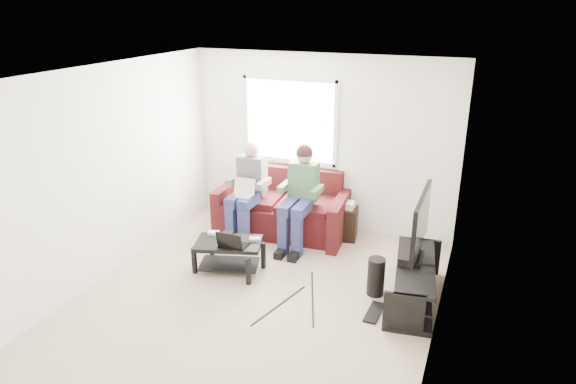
{
  "coord_description": "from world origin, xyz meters",
  "views": [
    {
      "loc": [
        2.27,
        -4.75,
        3.28
      ],
      "look_at": [
        0.13,
        0.6,
        1.12
      ],
      "focal_mm": 32.0,
      "sensor_mm": 36.0,
      "label": 1
    }
  ],
  "objects_px": {
    "sofa": "(283,210)",
    "tv": "(421,224)",
    "tv_stand": "(414,284)",
    "end_table": "(346,222)",
    "subwoofer": "(376,277)",
    "coffee_table": "(229,249)"
  },
  "relations": [
    {
      "from": "sofa",
      "to": "tv",
      "type": "bearing_deg",
      "value": -27.81
    },
    {
      "from": "sofa",
      "to": "coffee_table",
      "type": "height_order",
      "value": "sofa"
    },
    {
      "from": "tv_stand",
      "to": "end_table",
      "type": "xyz_separation_m",
      "value": [
        -1.19,
        1.31,
        0.05
      ]
    },
    {
      "from": "coffee_table",
      "to": "tv_stand",
      "type": "relative_size",
      "value": 0.63
    },
    {
      "from": "sofa",
      "to": "end_table",
      "type": "xyz_separation_m",
      "value": [
        0.96,
        0.07,
        -0.07
      ]
    },
    {
      "from": "coffee_table",
      "to": "tv",
      "type": "relative_size",
      "value": 0.85
    },
    {
      "from": "tv",
      "to": "end_table",
      "type": "xyz_separation_m",
      "value": [
        -1.18,
        1.21,
        -0.67
      ]
    },
    {
      "from": "sofa",
      "to": "subwoofer",
      "type": "bearing_deg",
      "value": -36.53
    },
    {
      "from": "sofa",
      "to": "tv_stand",
      "type": "distance_m",
      "value": 2.48
    },
    {
      "from": "subwoofer",
      "to": "end_table",
      "type": "xyz_separation_m",
      "value": [
        -0.75,
        1.34,
        0.03
      ]
    },
    {
      "from": "subwoofer",
      "to": "tv_stand",
      "type": "bearing_deg",
      "value": 4.59
    },
    {
      "from": "tv_stand",
      "to": "end_table",
      "type": "relative_size",
      "value": 2.56
    },
    {
      "from": "sofa",
      "to": "tv_stand",
      "type": "relative_size",
      "value": 1.36
    },
    {
      "from": "end_table",
      "to": "coffee_table",
      "type": "bearing_deg",
      "value": -127.25
    },
    {
      "from": "tv_stand",
      "to": "coffee_table",
      "type": "bearing_deg",
      "value": -175.66
    },
    {
      "from": "coffee_table",
      "to": "subwoofer",
      "type": "distance_m",
      "value": 1.88
    },
    {
      "from": "tv_stand",
      "to": "subwoofer",
      "type": "bearing_deg",
      "value": -175.41
    },
    {
      "from": "sofa",
      "to": "subwoofer",
      "type": "height_order",
      "value": "sofa"
    },
    {
      "from": "tv",
      "to": "end_table",
      "type": "bearing_deg",
      "value": 134.49
    },
    {
      "from": "tv_stand",
      "to": "tv",
      "type": "distance_m",
      "value": 0.73
    },
    {
      "from": "coffee_table",
      "to": "subwoofer",
      "type": "height_order",
      "value": "subwoofer"
    },
    {
      "from": "tv_stand",
      "to": "tv",
      "type": "relative_size",
      "value": 1.34
    }
  ]
}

